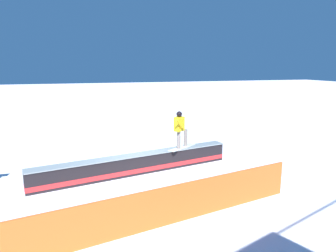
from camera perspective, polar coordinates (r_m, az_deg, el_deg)
The scene contains 4 objects.
ground_plane at distance 11.55m, azimuth -5.79°, elevation -8.81°, with size 120.00×120.00×0.00m, color white.
grind_box at distance 11.44m, azimuth -5.82°, elevation -7.23°, with size 7.59×2.05×0.74m.
snowboarder at distance 11.88m, azimuth 2.28°, elevation -0.42°, with size 1.37×1.05×1.48m.
safety_fence at distance 7.87m, azimuth -0.02°, elevation -14.71°, with size 8.05×0.06×1.02m, color orange.
Camera 1 is at (2.08, 10.65, 3.96)m, focal length 32.56 mm.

